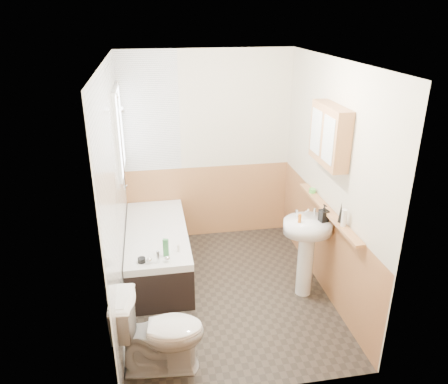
{
  "coord_description": "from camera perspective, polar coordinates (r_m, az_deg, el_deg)",
  "views": [
    {
      "loc": [
        -0.73,
        -4.02,
        2.93
      ],
      "look_at": [
        0.0,
        0.15,
        1.15
      ],
      "focal_mm": 35.0,
      "sensor_mm": 36.0,
      "label": 1
    }
  ],
  "objects": [
    {
      "name": "window",
      "position": [
        5.14,
        -13.44,
        7.77
      ],
      "size": [
        0.03,
        0.79,
        0.99
      ],
      "color": "white",
      "rests_on": "wall_left"
    },
    {
      "name": "wall_right",
      "position": [
        4.73,
        13.69,
        1.32
      ],
      "size": [
        0.02,
        2.8,
        2.5
      ],
      "primitive_type": "cube",
      "color": "beige",
      "rests_on": "ground"
    },
    {
      "name": "bathtub",
      "position": [
        5.28,
        -8.66,
        -7.46
      ],
      "size": [
        0.7,
        1.65,
        0.7
      ],
      "color": "black",
      "rests_on": "floor"
    },
    {
      "name": "tile_cladding_left",
      "position": [
        4.37,
        -13.83,
        -0.5
      ],
      "size": [
        0.01,
        2.8,
        2.5
      ],
      "primitive_type": "cube",
      "color": "white",
      "rests_on": "wall_left"
    },
    {
      "name": "cream_jar",
      "position": [
        4.55,
        -10.71,
        -8.74
      ],
      "size": [
        0.08,
        0.08,
        0.05
      ],
      "primitive_type": "cylinder",
      "rotation": [
        0.0,
        0.0,
        0.04
      ],
      "color": "black",
      "rests_on": "bathtub"
    },
    {
      "name": "medicine_cabinet",
      "position": [
        4.45,
        13.63,
        7.23
      ],
      "size": [
        0.17,
        0.66,
        0.59
      ],
      "color": "#B97E4C",
      "rests_on": "wall_right"
    },
    {
      "name": "soap_bottle",
      "position": [
        4.63,
        12.87,
        -3.26
      ],
      "size": [
        0.12,
        0.2,
        0.09
      ],
      "primitive_type": "imported",
      "rotation": [
        0.0,
        0.0,
        0.21
      ],
      "color": "black",
      "rests_on": "sink"
    },
    {
      "name": "wainscot_right",
      "position": [
        5.04,
        12.67,
        -6.65
      ],
      "size": [
        0.01,
        2.8,
        1.0
      ],
      "primitive_type": "cube",
      "color": "#B97E4C",
      "rests_on": "wall_right"
    },
    {
      "name": "sink",
      "position": [
        4.75,
        10.76,
        -6.44
      ],
      "size": [
        0.53,
        0.42,
        1.01
      ],
      "rotation": [
        0.0,
        0.0,
        0.19
      ],
      "color": "white",
      "rests_on": "floor"
    },
    {
      "name": "orange_bottle",
      "position": [
        4.67,
        -5.96,
        -7.33
      ],
      "size": [
        0.03,
        0.03,
        0.08
      ],
      "primitive_type": "cylinder",
      "rotation": [
        0.0,
        0.0,
        -0.32
      ],
      "color": "silver",
      "rests_on": "bathtub"
    },
    {
      "name": "ceiling",
      "position": [
        4.11,
        0.38,
        16.78
      ],
      "size": [
        2.8,
        2.8,
        0.0
      ],
      "primitive_type": "plane",
      "rotation": [
        3.14,
        0.0,
        0.0
      ],
      "color": "white",
      "rests_on": "ground"
    },
    {
      "name": "pine_shelf",
      "position": [
        4.66,
        13.43,
        -2.44
      ],
      "size": [
        0.1,
        1.49,
        0.03
      ],
      "primitive_type": "cube",
      "color": "#B97E4C",
      "rests_on": "wall_right"
    },
    {
      "name": "wall_left",
      "position": [
        4.38,
        -14.12,
        -0.52
      ],
      "size": [
        0.02,
        2.8,
        2.5
      ],
      "primitive_type": "cube",
      "color": "beige",
      "rests_on": "ground"
    },
    {
      "name": "wainscot_back",
      "position": [
        5.98,
        -2.05,
        -1.2
      ],
      "size": [
        2.2,
        0.01,
        1.0
      ],
      "primitive_type": "cube",
      "color": "#B97E4C",
      "rests_on": "wall_back"
    },
    {
      "name": "blue_gel",
      "position": [
        4.57,
        -7.6,
        -7.24
      ],
      "size": [
        0.06,
        0.05,
        0.2
      ],
      "primitive_type": "cube",
      "rotation": [
        0.0,
        0.0,
        -0.33
      ],
      "color": "#388447",
      "rests_on": "bathtub"
    },
    {
      "name": "shower_riser",
      "position": [
        4.95,
        -13.25,
        7.27
      ],
      "size": [
        0.1,
        0.07,
        1.11
      ],
      "color": "silver",
      "rests_on": "wall_left"
    },
    {
      "name": "toilet",
      "position": [
        3.96,
        -8.39,
        -17.68
      ],
      "size": [
        0.81,
        0.5,
        0.76
      ],
      "primitive_type": "imported",
      "rotation": [
        0.0,
        0.0,
        1.48
      ],
      "color": "white",
      "rests_on": "floor"
    },
    {
      "name": "tile_return_back",
      "position": [
        5.53,
        -9.8,
        10.17
      ],
      "size": [
        0.75,
        0.01,
        1.5
      ],
      "primitive_type": "cube",
      "color": "white",
      "rests_on": "wall_back"
    },
    {
      "name": "wall_back",
      "position": [
        5.73,
        -2.18,
        5.75
      ],
      "size": [
        2.2,
        0.02,
        2.5
      ],
      "primitive_type": "cube",
      "color": "beige",
      "rests_on": "ground"
    },
    {
      "name": "foam_can",
      "position": [
        4.31,
        15.4,
        -3.27
      ],
      "size": [
        0.06,
        0.06,
        0.17
      ],
      "primitive_type": "cylinder",
      "rotation": [
        0.0,
        0.0,
        0.08
      ],
      "color": "silver",
      "rests_on": "pine_shelf"
    },
    {
      "name": "wainscot_front",
      "position": [
        3.66,
        4.4,
        -18.93
      ],
      "size": [
        2.2,
        0.01,
        1.0
      ],
      "primitive_type": "cube",
      "color": "#B97E4C",
      "rests_on": "wall_front"
    },
    {
      "name": "green_bottle",
      "position": [
        4.37,
        15.0,
        -2.57
      ],
      "size": [
        0.06,
        0.06,
        0.21
      ],
      "primitive_type": "cone",
      "rotation": [
        0.0,
        0.0,
        0.37
      ],
      "color": "black",
      "rests_on": "pine_shelf"
    },
    {
      "name": "floor",
      "position": [
        5.03,
        0.3,
        -12.83
      ],
      "size": [
        2.8,
        2.8,
        0.0
      ],
      "primitive_type": "plane",
      "color": "black",
      "rests_on": "ground"
    },
    {
      "name": "clear_bottle",
      "position": [
        4.55,
        9.85,
        -3.42
      ],
      "size": [
        0.04,
        0.04,
        0.09
      ],
      "primitive_type": "cylinder",
      "rotation": [
        0.0,
        0.0,
        0.09
      ],
      "color": "orange",
      "rests_on": "sink"
    },
    {
      "name": "black_jar",
      "position": [
        5.03,
        11.47,
        0.17
      ],
      "size": [
        0.09,
        0.09,
        0.05
      ],
      "primitive_type": "cylinder",
      "rotation": [
        0.0,
        0.0,
        -0.32
      ],
      "color": "#59C647",
      "rests_on": "pine_shelf"
    },
    {
      "name": "wall_front",
      "position": [
        3.19,
        4.9,
        -9.1
      ],
      "size": [
        2.2,
        0.02,
        2.5
      ],
      "primitive_type": "cube",
      "color": "beige",
      "rests_on": "ground"
    }
  ]
}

